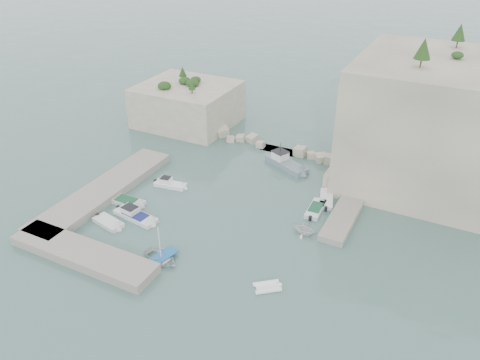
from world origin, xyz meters
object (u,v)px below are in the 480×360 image
at_px(motorboat_c, 127,203).
at_px(motorboat_d, 136,218).
at_px(motorboat_b, 171,186).
at_px(work_boat, 286,167).
at_px(motorboat_e, 109,224).
at_px(tender_east_a, 304,233).
at_px(tender_east_b, 315,211).
at_px(inflatable_dinghy, 267,288).
at_px(tender_east_d, 341,189).
at_px(rowboat, 161,261).
at_px(tender_east_c, 326,201).

bearing_deg(motorboat_c, motorboat_d, -34.79).
height_order(motorboat_b, work_boat, work_boat).
xyz_separation_m(motorboat_e, motorboat_d, (2.13, 2.58, 0.00)).
bearing_deg(tender_east_a, motorboat_e, 118.55).
relative_size(motorboat_c, tender_east_a, 1.88).
xyz_separation_m(motorboat_d, tender_east_b, (19.47, 11.65, 0.00)).
distance_m(inflatable_dinghy, tender_east_d, 22.55).
height_order(motorboat_c, rowboat, rowboat).
height_order(motorboat_b, tender_east_a, tender_east_a).
xyz_separation_m(motorboat_c, tender_east_b, (22.69, 9.43, 0.00)).
bearing_deg(motorboat_e, tender_east_a, 34.76).
distance_m(tender_east_b, tender_east_c, 2.92).
relative_size(rowboat, work_boat, 0.56).
bearing_deg(inflatable_dinghy, motorboat_c, 126.26).
distance_m(tender_east_a, work_boat, 16.55).
xyz_separation_m(motorboat_b, inflatable_dinghy, (20.20, -12.44, 0.00)).
xyz_separation_m(tender_east_b, tender_east_d, (1.43, 6.82, 0.00)).
distance_m(motorboat_d, tender_east_d, 27.89).
bearing_deg(tender_east_a, motorboat_d, 114.21).
height_order(rowboat, tender_east_a, tender_east_a).
height_order(motorboat_d, tender_east_d, tender_east_d).
bearing_deg(tender_east_a, motorboat_c, 106.58).
bearing_deg(work_boat, motorboat_e, -95.27).
relative_size(motorboat_e, inflatable_dinghy, 1.53).
bearing_deg(motorboat_d, work_boat, 68.86).
xyz_separation_m(motorboat_e, rowboat, (9.73, -2.76, 0.00)).
xyz_separation_m(motorboat_c, tender_east_d, (24.12, 16.25, 0.00)).
distance_m(tender_east_a, tender_east_c, 8.07).
bearing_deg(tender_east_b, motorboat_b, 96.63).
relative_size(motorboat_e, tender_east_b, 0.89).
height_order(rowboat, tender_east_d, tender_east_d).
relative_size(tender_east_a, tender_east_b, 0.58).
bearing_deg(tender_east_c, tender_east_d, -29.45).
bearing_deg(motorboat_e, motorboat_c, 115.12).
bearing_deg(inflatable_dinghy, work_boat, 69.25).
bearing_deg(tender_east_a, inflatable_dinghy, -174.44).
relative_size(motorboat_b, tender_east_a, 1.67).
xyz_separation_m(tender_east_b, tender_east_c, (0.49, 2.88, 0.00)).
bearing_deg(motorboat_e, tender_east_d, 54.77).
relative_size(motorboat_c, tender_east_c, 1.07).
xyz_separation_m(rowboat, tender_east_b, (11.87, 16.99, 0.00)).
xyz_separation_m(inflatable_dinghy, work_boat, (-7.96, 24.97, 0.00)).
bearing_deg(tender_east_a, rowboat, 140.20).
height_order(motorboat_b, tender_east_c, motorboat_b).
xyz_separation_m(rowboat, tender_east_a, (12.20, 11.80, 0.00)).
bearing_deg(tender_east_d, tender_east_c, -173.73).
relative_size(rowboat, tender_east_c, 0.86).
height_order(motorboat_c, tender_east_c, same).
relative_size(motorboat_e, rowboat, 1.01).
bearing_deg(motorboat_c, tender_east_b, 22.33).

